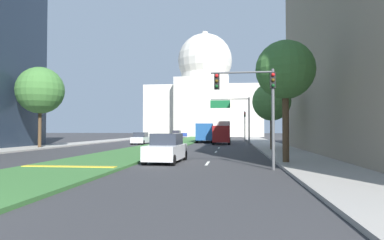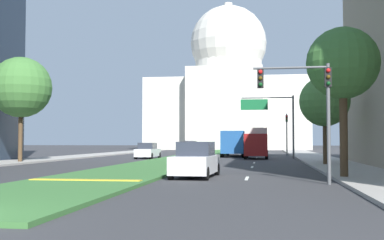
{
  "view_description": "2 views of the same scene",
  "coord_description": "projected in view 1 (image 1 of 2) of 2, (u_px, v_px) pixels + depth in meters",
  "views": [
    {
      "loc": [
        8.42,
        -5.83,
        2.08
      ],
      "look_at": [
        2.77,
        40.69,
        3.39
      ],
      "focal_mm": 31.32,
      "sensor_mm": 36.0,
      "label": 1
    },
    {
      "loc": [
        7.76,
        -9.79,
        1.88
      ],
      "look_at": [
        0.81,
        36.87,
        3.87
      ],
      "focal_mm": 45.62,
      "sensor_mm": 36.0,
      "label": 2
    }
  ],
  "objects": [
    {
      "name": "ground_plane",
      "position": [
        181.0,
        142.0,
        54.72
      ],
      "size": [
        260.0,
        260.0,
        0.0
      ],
      "primitive_type": "plane",
      "color": "#333335"
    },
    {
      "name": "grass_median",
      "position": [
        176.0,
        143.0,
        49.92
      ],
      "size": [
        5.56,
        87.03,
        0.14
      ],
      "primitive_type": "cube",
      "color": "#386B33",
      "rests_on": "ground_plane"
    },
    {
      "name": "median_curb_nose",
      "position": [
        69.0,
        166.0,
        17.31
      ],
      "size": [
        5.01,
        0.5,
        0.04
      ],
      "primitive_type": "cube",
      "color": "gold",
      "rests_on": "grass_median"
    },
    {
      "name": "lane_dashes_right",
      "position": [
        220.0,
        147.0,
        39.81
      ],
      "size": [
        0.16,
        42.97,
        0.01
      ],
      "color": "silver",
      "rests_on": "ground_plane"
    },
    {
      "name": "sidewalk_left",
      "position": [
        78.0,
        144.0,
        46.69
      ],
      "size": [
        4.0,
        87.03,
        0.15
      ],
      "primitive_type": "cube",
      "color": "#9E9991",
      "rests_on": "ground_plane"
    },
    {
      "name": "sidewalk_right",
      "position": [
        268.0,
        145.0,
        43.56
      ],
      "size": [
        4.0,
        87.03,
        0.15
      ],
      "primitive_type": "cube",
      "color": "#9E9991",
      "rests_on": "ground_plane"
    },
    {
      "name": "capitol_building",
      "position": [
        205.0,
        95.0,
        102.37
      ],
      "size": [
        33.99,
        22.85,
        32.24
      ],
      "color": "beige",
      "rests_on": "ground_plane"
    },
    {
      "name": "traffic_light_near_right",
      "position": [
        256.0,
        96.0,
        17.29
      ],
      "size": [
        3.34,
        0.35,
        5.2
      ],
      "color": "#515456",
      "rests_on": "ground_plane"
    },
    {
      "name": "traffic_light_far_right",
      "position": [
        245.0,
        122.0,
        56.5
      ],
      "size": [
        0.28,
        0.35,
        5.2
      ],
      "color": "#515456",
      "rests_on": "ground_plane"
    },
    {
      "name": "overhead_guide_sign",
      "position": [
        234.0,
        111.0,
        46.49
      ],
      "size": [
        5.46,
        0.2,
        6.5
      ],
      "color": "#515456",
      "rests_on": "ground_plane"
    },
    {
      "name": "street_tree_right_near",
      "position": [
        285.0,
        71.0,
        19.96
      ],
      "size": [
        3.51,
        3.51,
        7.4
      ],
      "color": "#4C3823",
      "rests_on": "ground_plane"
    },
    {
      "name": "street_tree_left_mid",
      "position": [
        40.0,
        90.0,
        36.12
      ],
      "size": [
        5.03,
        5.03,
        8.81
      ],
      "color": "#4C3823",
      "rests_on": "ground_plane"
    },
    {
      "name": "street_tree_right_mid",
      "position": [
        272.0,
        102.0,
        32.39
      ],
      "size": [
        3.72,
        3.72,
        6.64
      ],
      "color": "#4C3823",
      "rests_on": "ground_plane"
    },
    {
      "name": "sedan_lead_stopped",
      "position": [
        166.0,
        149.0,
        21.08
      ],
      "size": [
        2.13,
        4.56,
        1.82
      ],
      "color": "silver",
      "rests_on": "ground_plane"
    },
    {
      "name": "sedan_midblock",
      "position": [
        141.0,
        139.0,
        46.81
      ],
      "size": [
        1.9,
        4.43,
        1.66
      ],
      "color": "silver",
      "rests_on": "ground_plane"
    },
    {
      "name": "sedan_distant",
      "position": [
        223.0,
        136.0,
        59.26
      ],
      "size": [
        2.03,
        4.32,
        1.83
      ],
      "color": "black",
      "rests_on": "ground_plane"
    },
    {
      "name": "sedan_far_horizon",
      "position": [
        177.0,
        135.0,
        76.21
      ],
      "size": [
        1.96,
        4.25,
        1.85
      ],
      "color": "maroon",
      "rests_on": "ground_plane"
    },
    {
      "name": "sedan_very_far",
      "position": [
        185.0,
        134.0,
        91.94
      ],
      "size": [
        1.96,
        4.35,
        1.84
      ],
      "color": "navy",
      "rests_on": "ground_plane"
    },
    {
      "name": "box_truck_delivery",
      "position": [
        222.0,
        132.0,
        47.19
      ],
      "size": [
        2.4,
        6.4,
        3.2
      ],
      "color": "maroon",
      "rests_on": "ground_plane"
    },
    {
      "name": "city_bus",
      "position": [
        207.0,
        131.0,
        54.33
      ],
      "size": [
        2.62,
        11.0,
        2.95
      ],
      "color": "#1E4C8C",
      "rests_on": "ground_plane"
    }
  ]
}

